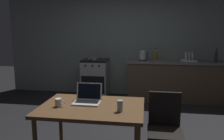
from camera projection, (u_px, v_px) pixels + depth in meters
ground_plane at (103, 136)px, 3.47m from camera, size 12.00×12.00×0.00m
back_wall at (133, 42)px, 5.52m from camera, size 6.40×0.10×2.65m
kitchen_counter at (174, 81)px, 5.19m from camera, size 2.16×0.64×0.92m
stove_oven at (96, 78)px, 5.46m from camera, size 0.60×0.62×0.92m
dining_table at (92, 112)px, 2.65m from camera, size 1.20×0.84×0.74m
chair at (165, 125)px, 2.67m from camera, size 0.40×0.40×0.88m
laptop at (88, 99)px, 2.75m from camera, size 0.32×0.27×0.22m
electric_kettle at (143, 56)px, 5.20m from camera, size 0.19×0.16×0.23m
bottle at (216, 56)px, 4.91m from camera, size 0.06×0.06×0.30m
frying_pan at (93, 59)px, 5.36m from camera, size 0.26×0.43×0.05m
coffee_mug at (59, 102)px, 2.60m from camera, size 0.12×0.08×0.09m
drinking_glass at (120, 106)px, 2.44m from camera, size 0.06×0.06×0.13m
dish_rack at (189, 59)px, 5.06m from camera, size 0.34×0.26×0.21m
bottle_b at (155, 54)px, 5.23m from camera, size 0.07×0.07×0.29m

